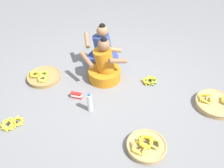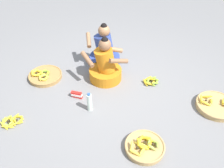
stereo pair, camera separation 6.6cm
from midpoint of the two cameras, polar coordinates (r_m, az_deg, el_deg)
ground_plane at (r=3.65m, az=1.53°, el=-2.30°), size 10.00×10.00×0.00m
vendor_woman_front at (r=3.79m, az=-1.11°, el=4.16°), size 0.74×0.55×0.76m
vendor_woman_behind at (r=4.11m, az=-1.36°, el=7.47°), size 0.73×0.54×0.78m
banana_basket_mid_left at (r=2.98m, az=8.40°, el=-14.46°), size 0.48×0.48×0.15m
banana_basket_front_center at (r=3.72m, az=24.01°, el=-4.64°), size 0.57×0.57×0.15m
banana_basket_back_left at (r=4.06m, az=-15.16°, el=1.95°), size 0.54×0.54×0.14m
loose_bananas_near_bicycle at (r=3.48m, az=-22.22°, el=-8.19°), size 0.30×0.29×0.09m
loose_bananas_back_center at (r=3.88m, az=9.76°, el=0.66°), size 0.28×0.25×0.10m
water_bottle at (r=3.32m, az=-4.78°, el=-4.35°), size 0.07×0.07×0.30m
packet_carton_stack at (r=3.60m, az=-7.83°, el=-2.57°), size 0.17×0.07×0.09m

